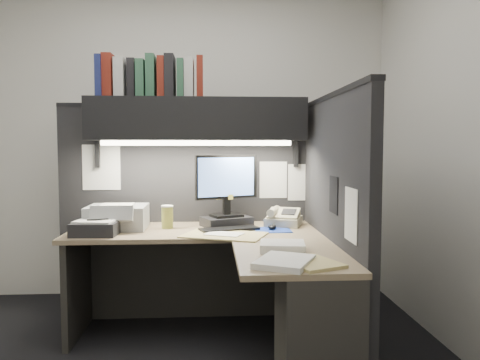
% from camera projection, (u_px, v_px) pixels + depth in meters
% --- Properties ---
extents(wall_back, '(3.50, 0.04, 2.70)m').
position_uv_depth(wall_back, '(186.00, 142.00, 4.13)').
color(wall_back, white).
rests_on(wall_back, floor).
extents(wall_front, '(3.50, 0.04, 2.70)m').
position_uv_depth(wall_front, '(119.00, 127.00, 1.14)').
color(wall_front, white).
rests_on(wall_front, floor).
extents(wall_right, '(0.04, 3.00, 2.70)m').
position_uv_depth(wall_right, '(471.00, 139.00, 2.74)').
color(wall_right, white).
rests_on(wall_right, floor).
extents(partition_back, '(1.90, 0.06, 1.60)m').
position_uv_depth(partition_back, '(186.00, 212.00, 3.60)').
color(partition_back, black).
rests_on(partition_back, floor).
extents(partition_right, '(0.06, 1.50, 1.60)m').
position_uv_depth(partition_right, '(333.00, 228.00, 2.91)').
color(partition_right, black).
rests_on(partition_right, floor).
extents(desk, '(1.70, 1.53, 0.73)m').
position_uv_depth(desk, '(246.00, 294.00, 2.72)').
color(desk, '#8D7759').
rests_on(desk, floor).
extents(overhead_shelf, '(1.55, 0.34, 0.30)m').
position_uv_depth(overhead_shelf, '(197.00, 120.00, 3.38)').
color(overhead_shelf, black).
rests_on(overhead_shelf, partition_back).
extents(task_light_tube, '(1.32, 0.04, 0.04)m').
position_uv_depth(task_light_tube, '(197.00, 143.00, 3.25)').
color(task_light_tube, white).
rests_on(task_light_tube, overhead_shelf).
extents(monitor, '(0.45, 0.33, 0.52)m').
position_uv_depth(monitor, '(227.00, 198.00, 3.37)').
color(monitor, black).
rests_on(monitor, desk).
extents(keyboard, '(0.43, 0.26, 0.02)m').
position_uv_depth(keyboard, '(229.00, 229.00, 3.20)').
color(keyboard, black).
rests_on(keyboard, desk).
extents(mousepad, '(0.25, 0.22, 0.00)m').
position_uv_depth(mousepad, '(273.00, 230.00, 3.21)').
color(mousepad, navy).
rests_on(mousepad, desk).
extents(mouse, '(0.07, 0.10, 0.03)m').
position_uv_depth(mouse, '(272.00, 227.00, 3.23)').
color(mouse, black).
rests_on(mouse, mousepad).
extents(telephone, '(0.31, 0.32, 0.10)m').
position_uv_depth(telephone, '(284.00, 219.00, 3.41)').
color(telephone, '#B7AF8D').
rests_on(telephone, desk).
extents(coffee_cup, '(0.09, 0.09, 0.15)m').
position_uv_depth(coffee_cup, '(167.00, 218.00, 3.29)').
color(coffee_cup, '#AFA246').
rests_on(coffee_cup, desk).
extents(printer, '(0.41, 0.35, 0.16)m').
position_uv_depth(printer, '(117.00, 217.00, 3.28)').
color(printer, '#989C9E').
rests_on(printer, desk).
extents(notebook_stack, '(0.30, 0.25, 0.09)m').
position_uv_depth(notebook_stack, '(96.00, 228.00, 3.04)').
color(notebook_stack, black).
rests_on(notebook_stack, desk).
extents(open_folder, '(0.60, 0.49, 0.01)m').
position_uv_depth(open_folder, '(224.00, 235.00, 3.02)').
color(open_folder, tan).
rests_on(open_folder, desk).
extents(paper_stack_a, '(0.27, 0.23, 0.05)m').
position_uv_depth(paper_stack_a, '(282.00, 246.00, 2.58)').
color(paper_stack_a, white).
rests_on(paper_stack_a, desk).
extents(paper_stack_b, '(0.35, 0.37, 0.03)m').
position_uv_depth(paper_stack_b, '(284.00, 262.00, 2.27)').
color(paper_stack_b, white).
rests_on(paper_stack_b, desk).
extents(manila_stack, '(0.32, 0.35, 0.02)m').
position_uv_depth(manila_stack, '(311.00, 263.00, 2.27)').
color(manila_stack, tan).
rests_on(manila_stack, desk).
extents(binder_row, '(0.74, 0.26, 0.30)m').
position_uv_depth(binder_row, '(150.00, 78.00, 3.34)').
color(binder_row, '#171E51').
rests_on(binder_row, overhead_shelf).
extents(pinned_papers, '(1.76, 1.31, 0.51)m').
position_uv_depth(pinned_papers, '(240.00, 183.00, 3.24)').
color(pinned_papers, white).
rests_on(pinned_papers, partition_back).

